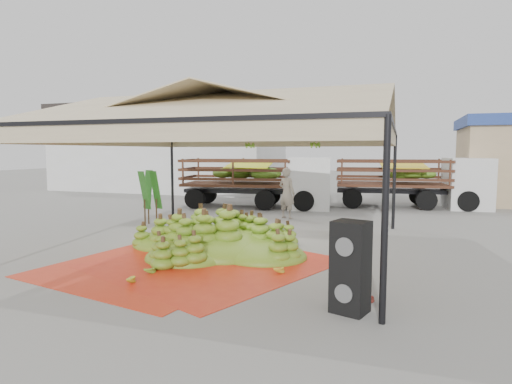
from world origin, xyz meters
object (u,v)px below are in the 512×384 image
(vendor, at_px, (287,193))
(truck_right, at_px, (417,177))
(banana_heap, at_px, (217,230))
(truck_left, at_px, (262,177))
(speaker_stack, at_px, (350,267))

(vendor, relative_size, truck_right, 0.29)
(banana_heap, bearing_deg, vendor, 86.96)
(vendor, relative_size, truck_left, 0.28)
(truck_left, relative_size, truck_right, 1.02)
(banana_heap, distance_m, truck_right, 11.69)
(truck_right, bearing_deg, banana_heap, -122.14)
(vendor, xyz_separation_m, truck_right, (4.64, 4.92, 0.41))
(banana_heap, relative_size, vendor, 2.66)
(banana_heap, height_order, truck_right, truck_right)
(banana_heap, xyz_separation_m, truck_left, (-1.54, 8.40, 0.83))
(speaker_stack, xyz_separation_m, truck_right, (1.36, 13.60, 0.63))
(speaker_stack, xyz_separation_m, truck_left, (-5.13, 11.43, 0.65))
(banana_heap, relative_size, truck_right, 0.76)
(truck_left, bearing_deg, truck_right, 9.51)
(speaker_stack, distance_m, truck_left, 12.55)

